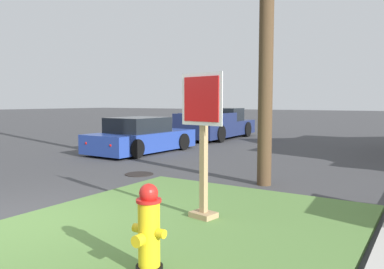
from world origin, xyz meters
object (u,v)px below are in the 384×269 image
stop_sign (203,147)px  manhole_cover (139,174)px  parked_sedan_blue (141,137)px  pickup_truck_navy (217,126)px  fire_hydrant (149,231)px

stop_sign → manhole_cover: 4.20m
stop_sign → parked_sedan_blue: bearing=136.4°
stop_sign → pickup_truck_navy: size_ratio=0.40×
stop_sign → manhole_cover: bearing=143.7°
stop_sign → pickup_truck_navy: 13.20m
fire_hydrant → parked_sedan_blue: parked_sedan_blue is taller
parked_sedan_blue → pickup_truck_navy: pickup_truck_navy is taller
parked_sedan_blue → pickup_truck_navy: bearing=91.8°
stop_sign → pickup_truck_navy: stop_sign is taller
parked_sedan_blue → manhole_cover: bearing=-50.6°
parked_sedan_blue → pickup_truck_navy: (-0.19, 6.03, 0.07)m
stop_sign → parked_sedan_blue: stop_sign is taller
pickup_truck_navy → parked_sedan_blue: bearing=-88.2°
stop_sign → parked_sedan_blue: size_ratio=0.51×
fire_hydrant → manhole_cover: 5.71m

